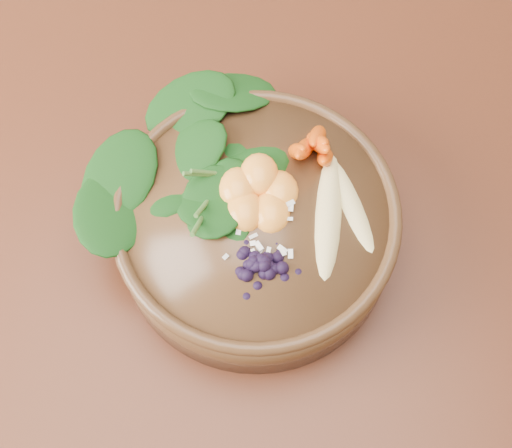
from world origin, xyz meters
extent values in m
plane|color=#381E0F|center=(0.00, 0.00, 0.00)|extent=(4.00, 4.00, 0.00)
cube|color=#552513|center=(0.00, 0.00, 0.73)|extent=(1.60, 0.90, 0.04)
cylinder|color=#50331C|center=(0.09, -0.06, 0.79)|extent=(0.32, 0.32, 0.08)
ellipsoid|color=#E0CC84|center=(0.19, -0.05, 0.84)|extent=(0.07, 0.16, 0.03)
ellipsoid|color=#E0CC84|center=(0.17, -0.07, 0.85)|extent=(0.05, 0.16, 0.03)
camera|label=1|loc=(0.09, -0.38, 1.50)|focal=50.00mm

